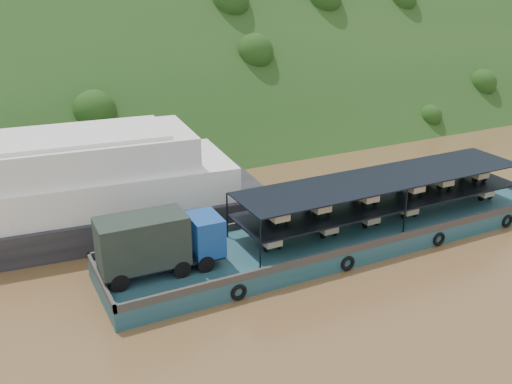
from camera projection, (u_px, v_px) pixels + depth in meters
name	position (u px, v px, depth m)	size (l,w,h in m)	color
ground	(298.00, 241.00, 42.08)	(160.00, 160.00, 0.00)	brown
hillside	(152.00, 127.00, 71.93)	(140.00, 28.00, 28.00)	#173613
cargo_barge	(321.00, 233.00, 40.48)	(35.00, 7.18, 5.08)	#144549
passenger_ferry	(10.00, 199.00, 40.98)	(38.69, 12.93, 7.69)	black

